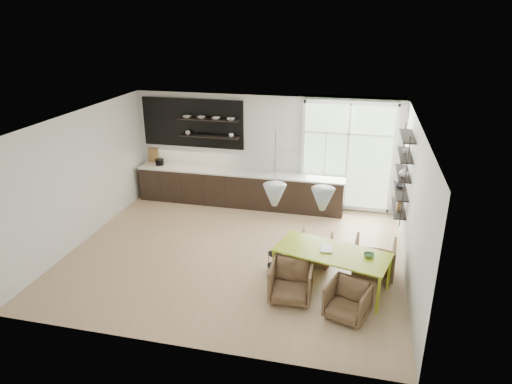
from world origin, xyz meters
The scene contains 11 objects.
room centered at (0.58, 1.10, 1.46)m, with size 7.02×6.01×2.91m.
kitchen_run centered at (-0.70, 2.69, 0.60)m, with size 5.54×0.69×2.75m.
right_shelving centered at (3.36, 1.17, 1.65)m, with size 0.26×1.22×1.90m.
dining_table centered at (2.10, -0.79, 0.70)m, with size 2.22×1.41×0.75m.
armchair_back_left centered at (1.72, 0.07, 0.30)m, with size 0.65×0.67×0.61m, color brown.
armchair_back_right centered at (2.89, -0.16, 0.37)m, with size 0.78×0.80×0.73m, color brown.
armchair_front_left centered at (1.43, -1.34, 0.35)m, with size 0.74×0.77×0.70m, color brown.
armchair_front_right centered at (2.45, -1.65, 0.32)m, with size 0.67×0.69×0.63m, color brown.
wire_stool centered at (0.97, -0.46, 0.25)m, with size 0.31×0.31×0.39m.
table_book centered at (1.88, -0.74, 0.77)m, with size 0.23×0.30×0.03m, color white.
table_bowl centered at (2.76, -0.83, 0.78)m, with size 0.19×0.19×0.06m, color #4A7748.
Camera 1 is at (2.42, -8.30, 4.85)m, focal length 32.00 mm.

